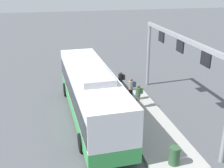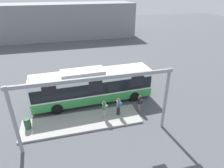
{
  "view_description": "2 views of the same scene",
  "coord_description": "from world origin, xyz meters",
  "px_view_note": "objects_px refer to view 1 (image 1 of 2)",
  "views": [
    {
      "loc": [
        -16.01,
        2.28,
        8.45
      ],
      "look_at": [
        2.26,
        -1.86,
        1.29
      ],
      "focal_mm": 45.0,
      "sensor_mm": 36.0,
      "label": 1
    },
    {
      "loc": [
        -2.53,
        -16.84,
        10.43
      ],
      "look_at": [
        1.87,
        -0.36,
        1.86
      ],
      "focal_mm": 31.24,
      "sensor_mm": 36.0,
      "label": 2
    }
  ],
  "objects_px": {
    "bus_main": "(91,91)",
    "trash_bin": "(174,156)",
    "person_waiting_mid": "(138,95)",
    "person_waiting_near": "(131,88)",
    "person_boarding": "(121,81)"
  },
  "relations": [
    {
      "from": "bus_main",
      "to": "trash_bin",
      "type": "relative_size",
      "value": 12.96
    },
    {
      "from": "bus_main",
      "to": "person_waiting_mid",
      "type": "xyz_separation_m",
      "value": [
        0.42,
        -3.25,
        -0.76
      ]
    },
    {
      "from": "person_waiting_near",
      "to": "person_waiting_mid",
      "type": "height_order",
      "value": "same"
    },
    {
      "from": "person_boarding",
      "to": "person_waiting_mid",
      "type": "height_order",
      "value": "person_waiting_mid"
    },
    {
      "from": "person_waiting_near",
      "to": "trash_bin",
      "type": "height_order",
      "value": "person_waiting_near"
    },
    {
      "from": "bus_main",
      "to": "person_waiting_near",
      "type": "height_order",
      "value": "bus_main"
    },
    {
      "from": "person_boarding",
      "to": "person_waiting_mid",
      "type": "xyz_separation_m",
      "value": [
        -3.38,
        -0.34,
        0.16
      ]
    },
    {
      "from": "person_waiting_near",
      "to": "trash_bin",
      "type": "distance_m",
      "value": 7.58
    },
    {
      "from": "person_boarding",
      "to": "trash_bin",
      "type": "relative_size",
      "value": 1.86
    },
    {
      "from": "bus_main",
      "to": "person_waiting_near",
      "type": "relative_size",
      "value": 6.99
    },
    {
      "from": "person_waiting_near",
      "to": "bus_main",
      "type": "bearing_deg",
      "value": 11.61
    },
    {
      "from": "bus_main",
      "to": "person_waiting_near",
      "type": "xyz_separation_m",
      "value": [
        1.73,
        -3.14,
        -0.76
      ]
    },
    {
      "from": "person_waiting_mid",
      "to": "bus_main",
      "type": "bearing_deg",
      "value": -22.01
    },
    {
      "from": "bus_main",
      "to": "person_waiting_mid",
      "type": "bearing_deg",
      "value": -84.71
    },
    {
      "from": "person_boarding",
      "to": "person_waiting_near",
      "type": "distance_m",
      "value": 2.1
    }
  ]
}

